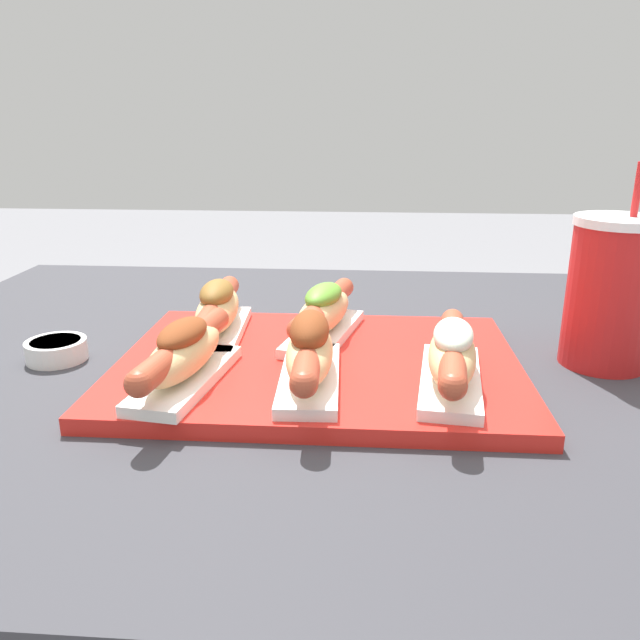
# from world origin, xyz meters

# --- Properties ---
(patio_table) EXTENTS (1.09, 0.91, 0.69)m
(patio_table) POSITION_xyz_m (0.00, 0.00, 0.34)
(patio_table) COLOR #333338
(patio_table) RESTS_ON ground_plane
(serving_tray) EXTENTS (0.46, 0.34, 0.02)m
(serving_tray) POSITION_xyz_m (0.06, -0.06, 0.70)
(serving_tray) COLOR red
(serving_tray) RESTS_ON patio_table
(hot_dog_0) EXTENTS (0.08, 0.21, 0.07)m
(hot_dog_0) POSITION_xyz_m (-0.07, -0.14, 0.74)
(hot_dog_0) COLOR white
(hot_dog_0) RESTS_ON serving_tray
(hot_dog_1) EXTENTS (0.07, 0.22, 0.08)m
(hot_dog_1) POSITION_xyz_m (0.05, -0.13, 0.74)
(hot_dog_1) COLOR white
(hot_dog_1) RESTS_ON serving_tray
(hot_dog_2) EXTENTS (0.08, 0.22, 0.07)m
(hot_dog_2) POSITION_xyz_m (0.20, -0.13, 0.74)
(hot_dog_2) COLOR white
(hot_dog_2) RESTS_ON serving_tray
(hot_dog_3) EXTENTS (0.07, 0.22, 0.07)m
(hot_dog_3) POSITION_xyz_m (-0.07, 0.01, 0.74)
(hot_dog_3) COLOR white
(hot_dog_3) RESTS_ON serving_tray
(hot_dog_4) EXTENTS (0.10, 0.21, 0.07)m
(hot_dog_4) POSITION_xyz_m (0.06, 0.01, 0.74)
(hot_dog_4) COLOR white
(hot_dog_4) RESTS_ON serving_tray
(sauce_bowl) EXTENTS (0.07, 0.07, 0.03)m
(sauce_bowl) POSITION_xyz_m (-0.26, -0.04, 0.70)
(sauce_bowl) COLOR white
(sauce_bowl) RESTS_ON patio_table
(drink_cup) EXTENTS (0.10, 0.10, 0.24)m
(drink_cup) POSITION_xyz_m (0.39, -0.01, 0.78)
(drink_cup) COLOR red
(drink_cup) RESTS_ON patio_table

